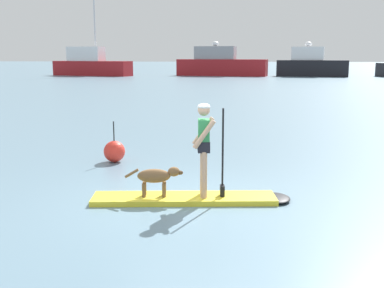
% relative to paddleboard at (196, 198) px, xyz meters
% --- Properties ---
extents(ground_plane, '(400.00, 400.00, 0.00)m').
position_rel_paddleboard_xyz_m(ground_plane, '(-0.23, -0.04, -0.05)').
color(ground_plane, slate).
extents(paddleboard, '(3.75, 1.28, 0.10)m').
position_rel_paddleboard_xyz_m(paddleboard, '(0.00, 0.00, 0.00)').
color(paddleboard, yellow).
rests_on(paddleboard, ground_plane).
extents(person_paddler, '(0.64, 0.53, 1.72)m').
position_rel_paddleboard_xyz_m(person_paddler, '(0.15, 0.02, 1.05)').
color(person_paddler, tan).
rests_on(person_paddler, paddleboard).
extents(dog, '(1.08, 0.32, 0.55)m').
position_rel_paddleboard_xyz_m(dog, '(-0.73, -0.12, 0.42)').
color(dog, brown).
rests_on(dog, paddleboard).
extents(moored_boat_starboard, '(11.34, 5.13, 12.65)m').
position_rel_paddleboard_xyz_m(moored_boat_starboard, '(-21.82, 53.60, 1.43)').
color(moored_boat_starboard, maroon).
rests_on(moored_boat_starboard, ground_plane).
extents(moored_boat_outer, '(12.12, 4.23, 4.51)m').
position_rel_paddleboard_xyz_m(moored_boat_outer, '(-4.56, 55.53, 1.45)').
color(moored_boat_outer, maroon).
rests_on(moored_boat_outer, ground_plane).
extents(moored_boat_far_starboard, '(9.28, 4.38, 4.42)m').
position_rel_paddleboard_xyz_m(moored_boat_far_starboard, '(7.24, 55.56, 1.41)').
color(moored_boat_far_starboard, black).
rests_on(moored_boat_far_starboard, ground_plane).
extents(marker_buoy, '(0.54, 0.54, 1.04)m').
position_rel_paddleboard_xyz_m(marker_buoy, '(-2.53, 2.99, 0.22)').
color(marker_buoy, red).
rests_on(marker_buoy, ground_plane).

